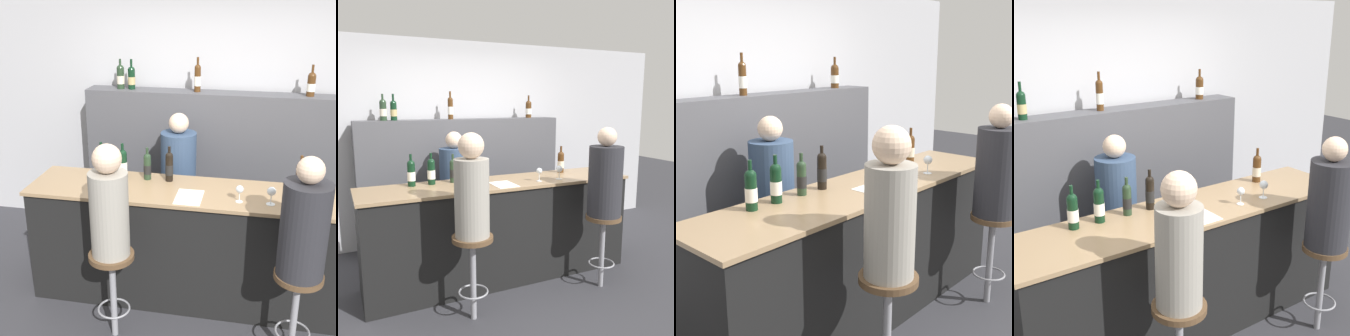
{
  "view_description": "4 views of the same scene",
  "coord_description": "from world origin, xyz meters",
  "views": [
    {
      "loc": [
        0.48,
        -3.2,
        2.56
      ],
      "look_at": [
        -0.23,
        0.33,
        1.2
      ],
      "focal_mm": 50.0,
      "sensor_mm": 36.0,
      "label": 1
    },
    {
      "loc": [
        -1.52,
        -3.09,
        1.83
      ],
      "look_at": [
        0.11,
        0.39,
        1.14
      ],
      "focal_mm": 40.0,
      "sensor_mm": 36.0,
      "label": 2
    },
    {
      "loc": [
        -2.48,
        -1.74,
        1.96
      ],
      "look_at": [
        -0.21,
        0.3,
        1.2
      ],
      "focal_mm": 50.0,
      "sensor_mm": 36.0,
      "label": 3
    },
    {
      "loc": [
        -1.91,
        -2.34,
        2.39
      ],
      "look_at": [
        -0.02,
        0.38,
        1.33
      ],
      "focal_mm": 50.0,
      "sensor_mm": 36.0,
      "label": 4
    }
  ],
  "objects": [
    {
      "name": "wine_glass_1",
      "position": [
        0.61,
        0.15,
        1.13
      ],
      "size": [
        0.07,
        0.07,
        0.14
      ],
      "color": "silver",
      "rests_on": "bar_counter"
    },
    {
      "name": "wine_bottle_counter_3",
      "position": [
        -0.25,
        0.47,
        1.16
      ],
      "size": [
        0.07,
        0.07,
        0.31
      ],
      "color": "black",
      "rests_on": "bar_counter"
    },
    {
      "name": "wine_bottle_counter_0",
      "position": [
        -0.85,
        0.47,
        1.16
      ],
      "size": [
        0.08,
        0.08,
        0.31
      ],
      "color": "black",
      "rests_on": "bar_counter"
    },
    {
      "name": "bar_counter",
      "position": [
        0.0,
        0.3,
        0.51
      ],
      "size": [
        2.79,
        0.64,
        1.03
      ],
      "color": "black",
      "rests_on": "ground_plane"
    },
    {
      "name": "wine_bottle_counter_2",
      "position": [
        -0.44,
        0.47,
        1.15
      ],
      "size": [
        0.07,
        0.07,
        0.29
      ],
      "color": "#233823",
      "rests_on": "bar_counter"
    },
    {
      "name": "bartender",
      "position": [
        -0.26,
        1.0,
        0.68
      ],
      "size": [
        0.34,
        0.34,
        1.49
      ],
      "color": "#334766",
      "rests_on": "ground_plane"
    },
    {
      "name": "wine_bottle_backbar_3",
      "position": [
        0.95,
        1.46,
        1.73
      ],
      "size": [
        0.08,
        0.08,
        0.3
      ],
      "color": "#4C2D14",
      "rests_on": "back_bar_cabinet"
    },
    {
      "name": "ground_plane",
      "position": [
        0.0,
        0.0,
        0.0
      ],
      "size": [
        16.0,
        16.0,
        0.0
      ],
      "primitive_type": "plane",
      "color": "#333338"
    },
    {
      "name": "guest_seated_left",
      "position": [
        -0.53,
        -0.32,
        1.12
      ],
      "size": [
        0.28,
        0.28,
        0.85
      ],
      "color": "gray",
      "rests_on": "bar_stool_left"
    },
    {
      "name": "back_bar_cabinet",
      "position": [
        0.0,
        1.46,
        0.8
      ],
      "size": [
        2.61,
        0.28,
        1.61
      ],
      "color": "#4C4C51",
      "rests_on": "ground_plane"
    },
    {
      "name": "guest_seated_right",
      "position": [
        0.82,
        -0.32,
        1.11
      ],
      "size": [
        0.32,
        0.32,
        0.86
      ],
      "color": "#28282D",
      "rests_on": "bar_stool_right"
    },
    {
      "name": "bar_stool_right",
      "position": [
        0.82,
        -0.32,
        0.57
      ],
      "size": [
        0.34,
        0.34,
        0.74
      ],
      "color": "gray",
      "rests_on": "ground_plane"
    },
    {
      "name": "bar_stool_left",
      "position": [
        -0.53,
        -0.32,
        0.57
      ],
      "size": [
        0.34,
        0.34,
        0.74
      ],
      "color": "gray",
      "rests_on": "ground_plane"
    },
    {
      "name": "wine_glass_0",
      "position": [
        0.37,
        0.15,
        1.13
      ],
      "size": [
        0.06,
        0.06,
        0.14
      ],
      "color": "silver",
      "rests_on": "bar_counter"
    },
    {
      "name": "wine_bottle_counter_4",
      "position": [
        0.84,
        0.47,
        1.15
      ],
      "size": [
        0.07,
        0.07,
        0.3
      ],
      "color": "#4C2D14",
      "rests_on": "bar_counter"
    },
    {
      "name": "wine_bottle_counter_1",
      "position": [
        -0.66,
        0.47,
        1.16
      ],
      "size": [
        0.08,
        0.08,
        0.31
      ],
      "color": "black",
      "rests_on": "bar_counter"
    },
    {
      "name": "wall_back",
      "position": [
        0.0,
        1.69,
        1.3
      ],
      "size": [
        6.4,
        0.05,
        2.6
      ],
      "color": "#B2B2B7",
      "rests_on": "ground_plane"
    },
    {
      "name": "tasting_menu",
      "position": [
        -0.02,
        0.16,
        1.03
      ],
      "size": [
        0.21,
        0.3,
        0.0
      ],
      "color": "white",
      "rests_on": "bar_counter"
    },
    {
      "name": "wine_bottle_backbar_2",
      "position": [
        -0.15,
        1.46,
        1.75
      ],
      "size": [
        0.07,
        0.07,
        0.34
      ],
      "color": "#4C2D14",
      "rests_on": "back_bar_cabinet"
    }
  ]
}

